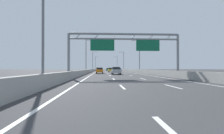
{
  "coord_description": "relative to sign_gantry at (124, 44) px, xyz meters",
  "views": [
    {
      "loc": [
        -3.22,
        0.39,
        1.31
      ],
      "look_at": [
        1.21,
        75.85,
        1.82
      ],
      "focal_mm": 28.07,
      "sensor_mm": 36.0,
      "label": 1
    }
  ],
  "objects": [
    {
      "name": "lane_dash_right_5",
      "position": [
        1.76,
        23.25,
        -4.8
      ],
      "size": [
        0.16,
        3.0,
        0.01
      ],
      "primitive_type": "cube",
      "color": "white",
      "rests_on": "ground_plane"
    },
    {
      "name": "green_car",
      "position": [
        -0.09,
        61.69,
        -4.09
      ],
      "size": [
        1.85,
        4.42,
        1.37
      ],
      "color": "#1E7A38",
      "rests_on": "ground_plane"
    },
    {
      "name": "streetlamp_right_distant",
      "position": [
        7.43,
        98.19,
        0.59
      ],
      "size": [
        2.58,
        0.28,
        9.5
      ],
      "color": "slate",
      "rests_on": "ground_plane"
    },
    {
      "name": "blue_car",
      "position": [
        3.7,
        46.46,
        -4.1
      ],
      "size": [
        1.83,
        4.58,
        1.37
      ],
      "color": "#2347AD",
      "rests_on": "ground_plane"
    },
    {
      "name": "streetlamp_left_distant",
      "position": [
        -7.5,
        98.19,
        0.59
      ],
      "size": [
        2.58,
        0.28,
        9.5
      ],
      "color": "slate",
      "rests_on": "ground_plane"
    },
    {
      "name": "lane_dash_left_13",
      "position": [
        -1.84,
        95.25,
        -4.8
      ],
      "size": [
        0.16,
        3.0,
        0.01
      ],
      "primitive_type": "cube",
      "color": "white",
      "rests_on": "ground_plane"
    },
    {
      "name": "lane_dash_right_15",
      "position": [
        1.76,
        113.25,
        -4.8
      ],
      "size": [
        0.16,
        3.0,
        0.01
      ],
      "primitive_type": "cube",
      "color": "white",
      "rests_on": "ground_plane"
    },
    {
      "name": "red_car",
      "position": [
        -3.49,
        99.37,
        -4.07
      ],
      "size": [
        1.73,
        4.22,
        1.41
      ],
      "color": "red",
      "rests_on": "ground_plane"
    },
    {
      "name": "lane_dash_right_4",
      "position": [
        1.76,
        14.25,
        -4.8
      ],
      "size": [
        0.16,
        3.0,
        0.01
      ],
      "primitive_type": "cube",
      "color": "white",
      "rests_on": "ground_plane"
    },
    {
      "name": "lane_dash_left_16",
      "position": [
        -1.84,
        122.25,
        -4.8
      ],
      "size": [
        0.16,
        3.0,
        0.01
      ],
      "primitive_type": "cube",
      "color": "white",
      "rests_on": "ground_plane"
    },
    {
      "name": "lane_dash_right_6",
      "position": [
        1.76,
        32.25,
        -4.8
      ],
      "size": [
        0.16,
        3.0,
        0.01
      ],
      "primitive_type": "cube",
      "color": "white",
      "rests_on": "ground_plane"
    },
    {
      "name": "sign_gantry",
      "position": [
        0.0,
        0.0,
        0.0
      ],
      "size": [
        16.08,
        0.36,
        6.36
      ],
      "color": "gray",
      "rests_on": "ground_plane"
    },
    {
      "name": "lane_dash_right_3",
      "position": [
        1.76,
        5.25,
        -4.8
      ],
      "size": [
        0.16,
        3.0,
        0.01
      ],
      "primitive_type": "cube",
      "color": "white",
      "rests_on": "ground_plane"
    },
    {
      "name": "lane_dash_right_13",
      "position": [
        1.76,
        95.25,
        -4.8
      ],
      "size": [
        0.16,
        3.0,
        0.01
      ],
      "primitive_type": "cube",
      "color": "white",
      "rests_on": "ground_plane"
    },
    {
      "name": "streetlamp_left_mid",
      "position": [
        -7.5,
        25.23,
        0.59
      ],
      "size": [
        2.58,
        0.28,
        9.5
      ],
      "color": "slate",
      "rests_on": "ground_plane"
    },
    {
      "name": "lane_dash_left_1",
      "position": [
        -1.84,
        -12.75,
        -4.8
      ],
      "size": [
        0.16,
        3.0,
        0.01
      ],
      "primitive_type": "cube",
      "color": "white",
      "rests_on": "ground_plane"
    },
    {
      "name": "lane_dash_left_8",
      "position": [
        -1.84,
        50.25,
        -4.8
      ],
      "size": [
        0.16,
        3.0,
        0.01
      ],
      "primitive_type": "cube",
      "color": "white",
      "rests_on": "ground_plane"
    },
    {
      "name": "lane_dash_left_3",
      "position": [
        -1.84,
        5.25,
        -4.8
      ],
      "size": [
        0.16,
        3.0,
        0.01
      ],
      "primitive_type": "cube",
      "color": "white",
      "rests_on": "ground_plane"
    },
    {
      "name": "lane_dash_left_10",
      "position": [
        -1.84,
        68.25,
        -4.8
      ],
      "size": [
        0.16,
        3.0,
        0.01
      ],
      "primitive_type": "cube",
      "color": "white",
      "rests_on": "ground_plane"
    },
    {
      "name": "edge_line_left",
      "position": [
        -5.29,
        62.75,
        -4.8
      ],
      "size": [
        0.16,
        176.0,
        0.01
      ],
      "primitive_type": "cube",
      "color": "white",
      "rests_on": "ground_plane"
    },
    {
      "name": "lane_dash_right_9",
      "position": [
        1.76,
        59.25,
        -4.8
      ],
      "size": [
        0.16,
        3.0,
        0.01
      ],
      "primitive_type": "cube",
      "color": "white",
      "rests_on": "ground_plane"
    },
    {
      "name": "streetlamp_right_mid",
      "position": [
        7.43,
        25.23,
        0.59
      ],
      "size": [
        2.58,
        0.28,
        9.5
      ],
      "color": "slate",
      "rests_on": "ground_plane"
    },
    {
      "name": "lane_dash_right_7",
      "position": [
        1.76,
        41.25,
        -4.8
      ],
      "size": [
        0.16,
        3.0,
        0.01
      ],
      "primitive_type": "cube",
      "color": "white",
      "rests_on": "ground_plane"
    },
    {
      "name": "lane_dash_right_1",
      "position": [
        1.76,
        -12.75,
        -4.8
      ],
      "size": [
        0.16,
        3.0,
        0.01
      ],
      "primitive_type": "cube",
      "color": "white",
      "rests_on": "ground_plane"
    },
    {
      "name": "lane_dash_left_6",
      "position": [
        -1.84,
        32.25,
        -4.8
      ],
      "size": [
        0.16,
        3.0,
        0.01
      ],
      "primitive_type": "cube",
      "color": "white",
      "rests_on": "ground_plane"
    },
    {
      "name": "lane_dash_right_12",
      "position": [
        1.76,
        86.25,
        -4.8
      ],
      "size": [
        0.16,
        3.0,
        0.01
      ],
      "primitive_type": "cube",
      "color": "white",
      "rests_on": "ground_plane"
    },
    {
      "name": "lane_dash_left_17",
      "position": [
        -1.84,
        131.25,
        -4.8
      ],
      "size": [
        0.16,
        3.0,
        0.01
      ],
      "primitive_type": "cube",
      "color": "white",
      "rests_on": "ground_plane"
    },
    {
      "name": "lane_dash_left_12",
      "position": [
        -1.84,
        86.25,
        -4.8
      ],
      "size": [
        0.16,
        3.0,
        0.01
      ],
      "primitive_type": "cube",
      "color": "white",
      "rests_on": "ground_plane"
    },
    {
      "name": "lane_dash_right_10",
      "position": [
        1.76,
        68.25,
        -4.8
      ],
      "size": [
        0.16,
        3.0,
        0.01
      ],
      "primitive_type": "cube",
      "color": "white",
      "rests_on": "ground_plane"
    },
    {
      "name": "lane_dash_right_17",
      "position": [
        1.76,
        131.25,
        -4.8
      ],
      "size": [
        0.16,
        3.0,
        0.01
      ],
      "primitive_type": "cube",
      "color": "white",
      "rests_on": "ground_plane"
    },
    {
      "name": "lane_dash_left_9",
      "position": [
        -1.84,
        59.25,
        -4.8
      ],
      "size": [
        0.16,
        3.0,
        0.01
      ],
      "primitive_type": "cube",
      "color": "white",
      "rests_on": "ground_plane"
    },
    {
      "name": "lane_dash_left_5",
      "position": [
        -1.84,
        23.25,
        -4.8
      ],
      "size": [
        0.16,
        3.0,
        0.01
      ],
      "primitive_type": "cube",
      "color": "white",
      "rests_on": "ground_plane"
    },
    {
      "name": "silver_car",
      "position": [
        -0.26,
        11.83,
        -4.02
      ],
      "size": [
        1.76,
        4.48,
        1.57
      ],
      "color": "#A8ADB2",
      "rests_on": "ground_plane"
    },
    {
      "name": "lane_dash_right_2",
      "position": [
        1.76,
        -3.75,
        -4.8
      ],
      "size": [
        0.16,
        3.0,
        0.01
      ],
      "primitive_type": "cube",
      "color": "white",
      "rests_on": "ground_plane"
    },
    {
      "name": "lane_dash_right_8",
      "position": [
        1.76,
        50.25,
        -4.8
      ],
      "size": [
        0.16,
        3.0,
        0.01
      ],
      "primitive_type": "cube",
      "color": "white",
      "rests_on": "ground_plane"
    },
    {
      "name": "lane_dash_right_16",
      "position": [
        1.76,
        122.25,
        -4.8
      ],
      "size": [
        0.16,
        3.0,
        0.01
      ],
      "primitive_type": "cube",
      "color": "white",
      "rests_on": "ground_plane"
    },
    {
      "name": "edge_line_right",
      "position": [
        5.21,
        62.75,
        -4.8
      ],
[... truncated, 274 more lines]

